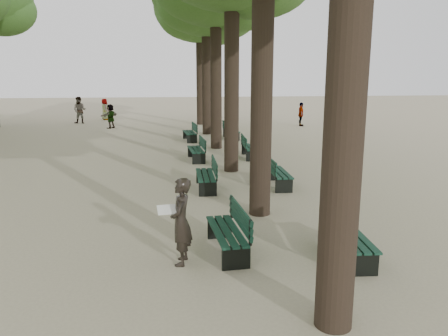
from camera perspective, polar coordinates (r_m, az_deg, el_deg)
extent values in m
plane|color=tan|center=(8.07, -1.59, -13.01)|extent=(120.00, 120.00, 0.00)
cylinder|color=#33261C|center=(5.72, 15.98, 14.87)|extent=(0.52, 0.52, 7.50)
cylinder|color=#33261C|center=(10.51, 5.02, 13.85)|extent=(0.52, 0.52, 7.50)
cylinder|color=#33261C|center=(15.43, 1.01, 13.36)|extent=(0.52, 0.52, 7.50)
cylinder|color=#33261C|center=(20.39, -1.05, 13.07)|extent=(0.52, 0.52, 7.50)
cylinder|color=#33261C|center=(25.37, -2.30, 12.89)|extent=(0.52, 0.52, 7.50)
cylinder|color=#33261C|center=(30.35, -3.14, 12.77)|extent=(0.52, 0.52, 7.50)
ellipsoid|color=#2B561D|center=(30.65, -3.24, 20.17)|extent=(6.00, 6.00, 4.50)
cube|color=black|center=(8.65, 0.29, -9.61)|extent=(0.65, 1.83, 0.45)
cube|color=black|center=(8.57, 0.29, -8.21)|extent=(0.67, 1.83, 0.04)
cube|color=black|center=(8.54, 2.14, -6.38)|extent=(0.17, 1.80, 0.40)
cube|color=black|center=(13.24, -2.45, -1.86)|extent=(0.56, 1.81, 0.45)
cube|color=black|center=(13.19, -2.46, -0.91)|extent=(0.58, 1.81, 0.04)
cube|color=black|center=(13.15, -1.25, 0.27)|extent=(0.08, 1.80, 0.40)
cube|color=black|center=(17.71, -3.70, 1.72)|extent=(0.64, 1.83, 0.45)
cube|color=black|center=(17.67, -3.71, 2.44)|extent=(0.66, 1.83, 0.04)
cube|color=black|center=(17.66, -2.82, 3.33)|extent=(0.16, 1.80, 0.40)
cube|color=black|center=(22.93, -4.54, 4.10)|extent=(0.69, 1.84, 0.45)
cube|color=black|center=(22.89, -4.55, 4.66)|extent=(0.71, 1.84, 0.04)
cube|color=black|center=(22.90, -3.86, 5.36)|extent=(0.21, 1.80, 0.40)
cube|color=black|center=(8.76, 16.08, -9.82)|extent=(0.64, 1.83, 0.45)
cube|color=black|center=(8.68, 16.17, -8.44)|extent=(0.66, 1.83, 0.04)
cube|color=black|center=(8.50, 14.48, -6.85)|extent=(0.16, 1.80, 0.40)
cube|color=black|center=(13.69, 7.16, -1.48)|extent=(0.56, 1.81, 0.45)
cube|color=black|center=(13.64, 7.19, -0.56)|extent=(0.58, 1.81, 0.04)
cube|color=black|center=(13.52, 6.06, 0.53)|extent=(0.09, 1.80, 0.40)
cube|color=black|center=(18.26, 3.47, 2.04)|extent=(0.61, 1.82, 0.45)
cube|color=black|center=(18.22, 3.48, 2.74)|extent=(0.63, 1.82, 0.04)
cube|color=black|center=(18.14, 2.61, 3.57)|extent=(0.13, 1.80, 0.40)
cube|color=black|center=(23.67, 0.99, 4.39)|extent=(0.70, 1.84, 0.45)
cube|color=black|center=(23.64, 0.99, 4.94)|extent=(0.72, 1.85, 0.04)
cube|color=black|center=(23.54, 0.33, 5.57)|extent=(0.23, 1.79, 0.40)
imported|color=black|center=(8.02, -5.63, -6.99)|extent=(0.43, 0.69, 1.62)
cube|color=white|center=(7.94, -7.48, -5.41)|extent=(0.37, 0.29, 0.12)
imported|color=#262628|center=(29.85, 10.02, 6.92)|extent=(0.47, 0.97, 1.58)
imported|color=#262628|center=(29.14, -14.60, 6.56)|extent=(1.06, 1.36, 1.54)
imported|color=#262628|center=(34.68, -15.31, 7.41)|extent=(0.64, 0.84, 1.60)
imported|color=#262628|center=(32.49, -18.33, 7.18)|extent=(0.97, 0.54, 1.88)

